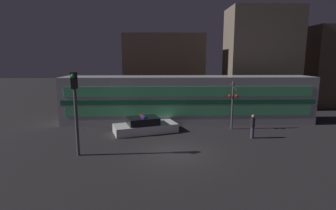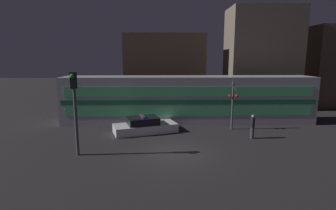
{
  "view_description": "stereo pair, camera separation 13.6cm",
  "coord_description": "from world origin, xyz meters",
  "px_view_note": "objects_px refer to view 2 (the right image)",
  "views": [
    {
      "loc": [
        -0.83,
        -14.59,
        5.49
      ],
      "look_at": [
        -0.22,
        6.06,
        1.79
      ],
      "focal_mm": 28.0,
      "sensor_mm": 36.0,
      "label": 1
    },
    {
      "loc": [
        -0.69,
        -14.59,
        5.49
      ],
      "look_at": [
        -0.22,
        6.06,
        1.79
      ],
      "focal_mm": 28.0,
      "sensor_mm": 36.0,
      "label": 2
    }
  ],
  "objects_px": {
    "traffic_light_corner": "(75,104)",
    "crossing_signal_near": "(233,103)",
    "train": "(188,99)",
    "pedestrian": "(252,126)",
    "police_car": "(145,126)"
  },
  "relations": [
    {
      "from": "traffic_light_corner",
      "to": "crossing_signal_near",
      "type": "bearing_deg",
      "value": 27.31
    },
    {
      "from": "train",
      "to": "crossing_signal_near",
      "type": "height_order",
      "value": "train"
    },
    {
      "from": "pedestrian",
      "to": "crossing_signal_near",
      "type": "relative_size",
      "value": 0.44
    },
    {
      "from": "pedestrian",
      "to": "crossing_signal_near",
      "type": "height_order",
      "value": "crossing_signal_near"
    },
    {
      "from": "pedestrian",
      "to": "train",
      "type": "bearing_deg",
      "value": 129.5
    },
    {
      "from": "train",
      "to": "police_car",
      "type": "xyz_separation_m",
      "value": [
        -3.53,
        -3.14,
        -1.51
      ]
    },
    {
      "from": "police_car",
      "to": "pedestrian",
      "type": "relative_size",
      "value": 2.99
    },
    {
      "from": "pedestrian",
      "to": "crossing_signal_near",
      "type": "distance_m",
      "value": 2.79
    },
    {
      "from": "crossing_signal_near",
      "to": "train",
      "type": "bearing_deg",
      "value": 142.09
    },
    {
      "from": "train",
      "to": "crossing_signal_near",
      "type": "xyz_separation_m",
      "value": [
        3.22,
        -2.51,
        0.13
      ]
    },
    {
      "from": "police_car",
      "to": "crossing_signal_near",
      "type": "distance_m",
      "value": 6.98
    },
    {
      "from": "crossing_signal_near",
      "to": "pedestrian",
      "type": "bearing_deg",
      "value": -71.41
    },
    {
      "from": "police_car",
      "to": "crossing_signal_near",
      "type": "xyz_separation_m",
      "value": [
        6.75,
        0.63,
        1.64
      ]
    },
    {
      "from": "pedestrian",
      "to": "police_car",
      "type": "bearing_deg",
      "value": 167.11
    },
    {
      "from": "pedestrian",
      "to": "traffic_light_corner",
      "type": "relative_size",
      "value": 0.35
    }
  ]
}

